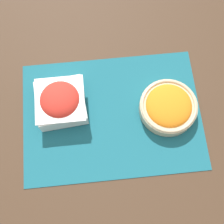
% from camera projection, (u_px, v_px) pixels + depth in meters
% --- Properties ---
extents(ground_plane, '(3.00, 3.00, 0.00)m').
position_uv_depth(ground_plane, '(112.00, 115.00, 1.02)').
color(ground_plane, '#422D1E').
extents(placemat, '(0.58, 0.42, 0.00)m').
position_uv_depth(placemat, '(112.00, 115.00, 1.02)').
color(placemat, '#195B6B').
rests_on(placemat, ground_plane).
extents(tomato_bowl, '(0.16, 0.16, 0.09)m').
position_uv_depth(tomato_bowl, '(61.00, 102.00, 0.99)').
color(tomato_bowl, white).
rests_on(tomato_bowl, placemat).
extents(carrot_bowl, '(0.18, 0.18, 0.06)m').
position_uv_depth(carrot_bowl, '(168.00, 107.00, 0.99)').
color(carrot_bowl, '#C6B28E').
rests_on(carrot_bowl, placemat).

